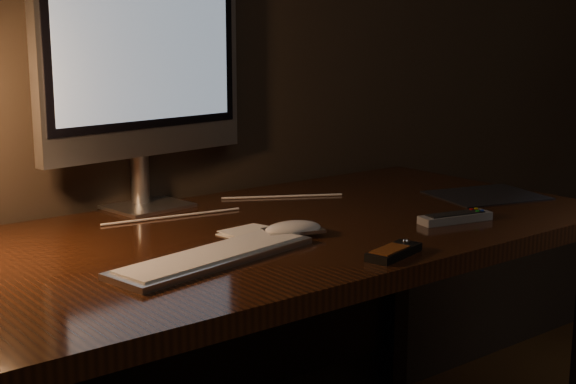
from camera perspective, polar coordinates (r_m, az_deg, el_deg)
desk at (r=1.75m, az=-3.57°, el=-6.40°), size 1.60×0.75×0.75m
monitor at (r=1.85m, az=-10.27°, el=9.00°), size 0.54×0.18×0.56m
keyboard at (r=1.45m, az=-5.30°, el=-4.57°), size 0.43×0.19×0.02m
mousepad at (r=2.06m, az=13.91°, el=-0.22°), size 0.30×0.27×0.00m
mouse at (r=1.61m, az=0.37°, el=-2.80°), size 0.13×0.09×0.02m
media_remote at (r=1.48m, az=7.53°, el=-4.22°), size 0.14×0.08×0.02m
tv_remote at (r=1.77m, az=11.81°, el=-1.78°), size 0.18×0.08×0.02m
papers at (r=1.64m, az=-2.78°, el=-2.82°), size 0.13×0.10×0.01m
cable at (r=1.87m, az=-3.92°, el=-1.06°), size 0.58×0.23×0.01m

